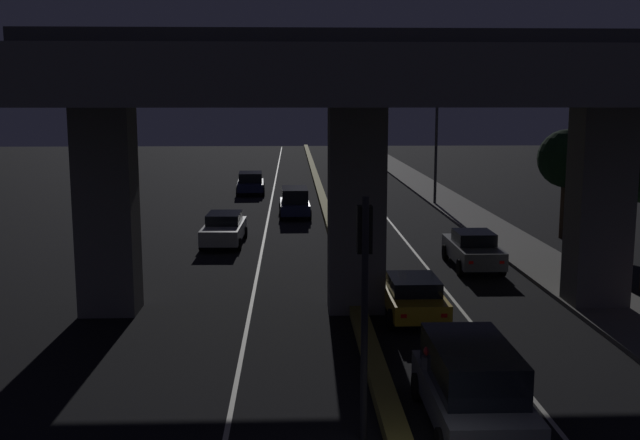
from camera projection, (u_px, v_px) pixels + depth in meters
The scene contains 15 objects.
lane_line_left_inner at pixel (270, 210), 46.81m from camera, with size 0.12×126.00×0.00m, color beige.
lane_line_right_inner at pixel (380, 210), 47.07m from camera, with size 0.12×126.00×0.00m, color beige.
median_divider at pixel (325, 207), 46.91m from camera, with size 0.52×126.00×0.33m, color olive.
sidewalk_right at pixel (487, 227), 40.34m from camera, with size 2.83×126.00×0.15m, color slate.
elevated_overpass at pixel (357, 96), 23.65m from camera, with size 21.69×13.06×9.06m.
traffic_light_left_of_median at pixel (364, 275), 14.85m from camera, with size 0.30×0.49×5.00m.
street_lamp at pixel (431, 136), 48.20m from camera, with size 2.43×0.32×7.60m.
car_grey_lead at pixel (472, 383), 15.75m from camera, with size 2.03×4.43×1.80m.
car_taxi_yellow_second at pixel (412, 295), 23.74m from camera, with size 1.88×4.18×1.35m.
car_grey_third at pixel (473, 249), 30.70m from camera, with size 1.89×4.54×1.54m.
car_silver_lead_oncoming at pixel (224, 228), 35.79m from camera, with size 2.03×4.76×1.48m.
car_dark_blue_second_oncoming at pixel (295, 202), 43.95m from camera, with size 1.91×4.18×1.74m.
car_dark_blue_third_oncoming at pixel (251, 182), 54.79m from camera, with size 2.18×4.58×1.59m.
motorcycle_blue_filtering_near at pixel (428, 384), 16.61m from camera, with size 0.32×1.93×1.49m.
roadside_tree_kerbside_mid at pixel (567, 160), 36.83m from camera, with size 2.88×2.88×5.43m.
Camera 1 is at (-2.10, -11.39, 6.87)m, focal length 42.00 mm.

